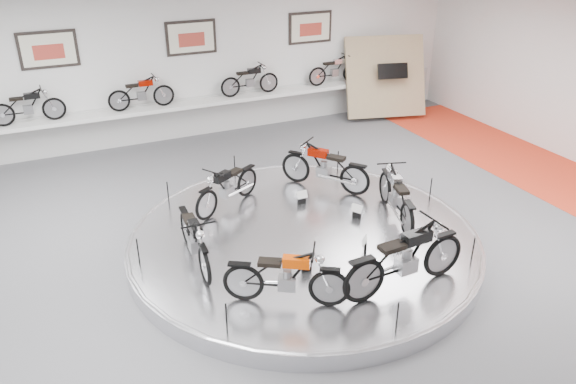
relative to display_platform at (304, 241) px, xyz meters
name	(u,v)px	position (x,y,z in m)	size (l,w,h in m)	color
floor	(311,256)	(0.00, -0.30, -0.15)	(16.00, 16.00, 0.00)	#4F4F51
ceiling	(316,31)	(0.00, -0.30, 3.85)	(16.00, 16.00, 0.00)	white
wall_back	(193,64)	(0.00, 6.70, 1.85)	(16.00, 16.00, 0.00)	silver
orange_carpet_strip	(576,187)	(6.80, -0.30, -0.14)	(2.40, 12.60, 0.01)	red
dado_band	(197,116)	(0.00, 6.68, 0.40)	(15.68, 0.04, 1.10)	#BCBCBA
display_platform	(304,241)	(0.00, 0.00, 0.00)	(6.40, 6.40, 0.30)	silver
platform_rim	(304,236)	(0.00, 0.00, 0.12)	(6.40, 6.40, 0.10)	#B2B2BA
shelf	(199,103)	(0.00, 6.40, 0.85)	(11.00, 0.55, 0.10)	silver
poster_left	(48,50)	(-3.50, 6.66, 2.55)	(1.35, 0.06, 0.88)	beige
poster_center	(191,38)	(0.00, 6.66, 2.55)	(1.35, 0.06, 0.88)	beige
poster_right	(310,28)	(3.50, 6.66, 2.55)	(1.35, 0.06, 0.88)	beige
display_panel	(385,77)	(5.60, 5.80, 1.10)	(2.40, 0.12, 2.40)	#91775D
shelf_bike_a	(28,109)	(-4.20, 6.40, 1.27)	(1.22, 0.42, 0.73)	black
shelf_bike_b	(141,95)	(-1.50, 6.40, 1.27)	(1.22, 0.42, 0.73)	#7D0C00
shelf_bike_c	(250,82)	(1.50, 6.40, 1.27)	(1.22, 0.42, 0.73)	black
shelf_bike_d	(335,72)	(4.20, 6.40, 1.27)	(1.22, 0.42, 0.73)	#ACADB1
bike_a	(325,166)	(1.27, 1.56, 0.66)	(1.72, 0.61, 1.01)	#7D0C00
bike_b	(227,186)	(-0.89, 1.61, 0.61)	(1.57, 0.55, 0.92)	black
bike_c	(194,238)	(-2.06, -0.07, 0.63)	(1.62, 0.57, 0.95)	black
bike_d	(286,276)	(-1.15, -1.71, 0.63)	(1.62, 0.57, 0.95)	#C83B00
bike_e	(406,258)	(0.67, -2.14, 0.71)	(1.90, 0.67, 1.12)	black
bike_f	(396,195)	(1.86, -0.20, 0.65)	(1.70, 0.60, 1.00)	#ACADB1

